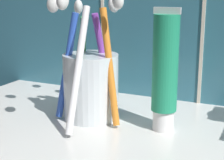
{
  "coord_description": "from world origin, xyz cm",
  "views": [
    {
      "loc": [
        13.17,
        -40.59,
        19.94
      ],
      "look_at": [
        -6.4,
        1.22,
        8.31
      ],
      "focal_mm": 60.0,
      "sensor_mm": 36.0,
      "label": 1
    }
  ],
  "objects": [
    {
      "name": "sink_counter",
      "position": [
        0.0,
        0.0,
        1.0
      ],
      "size": [
        67.24,
        33.48,
        2.0
      ],
      "primitive_type": "cube",
      "color": "silver",
      "rests_on": "ground"
    },
    {
      "name": "toothbrush_cup",
      "position": [
        -10.48,
        2.98,
        7.27
      ],
      "size": [
        12.31,
        15.88,
        17.75
      ],
      "color": "silver",
      "rests_on": "sink_counter"
    },
    {
      "name": "toothpaste_tube",
      "position": [
        -0.45,
        3.06,
        9.71
      ],
      "size": [
        3.36,
        3.2,
        15.49
      ],
      "color": "white",
      "rests_on": "sink_counter"
    }
  ]
}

